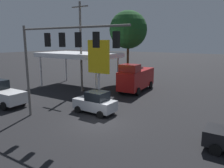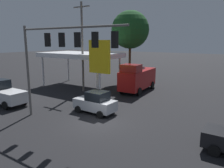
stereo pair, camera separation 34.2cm
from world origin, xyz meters
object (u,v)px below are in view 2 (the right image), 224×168
at_px(utility_pole, 82,46).
at_px(street_tree, 130,30).
at_px(delivery_truck, 137,78).
at_px(traffic_signal_assembly, 61,48).
at_px(price_sign, 99,59).
at_px(hatchback_crossing, 96,102).
at_px(pickup_parked, 3,93).

bearing_deg(utility_pole, street_tree, -102.44).
height_order(delivery_truck, street_tree, street_tree).
relative_size(traffic_signal_assembly, price_sign, 1.52).
bearing_deg(hatchback_crossing, street_tree, -71.17).
height_order(utility_pole, price_sign, utility_pole).
xyz_separation_m(price_sign, street_tree, (2.38, -10.78, 3.40)).
bearing_deg(delivery_truck, traffic_signal_assembly, -1.70).
xyz_separation_m(utility_pole, street_tree, (-1.89, -8.56, 2.14)).
xyz_separation_m(price_sign, delivery_truck, (-1.47, -5.88, -2.74)).
relative_size(delivery_truck, street_tree, 0.65).
relative_size(utility_pole, hatchback_crossing, 2.83).
height_order(utility_pole, hatchback_crossing, utility_pole).
bearing_deg(traffic_signal_assembly, utility_pole, -56.44).
distance_m(pickup_parked, street_tree, 19.26).
bearing_deg(pickup_parked, utility_pole, -108.18).
bearing_deg(utility_pole, hatchback_crossing, 137.96).
distance_m(hatchback_crossing, delivery_truck, 9.61).
height_order(price_sign, pickup_parked, price_sign).
bearing_deg(delivery_truck, street_tree, -145.66).
height_order(pickup_parked, delivery_truck, delivery_truck).
xyz_separation_m(price_sign, hatchback_crossing, (-2.27, 3.67, -3.49)).
relative_size(pickup_parked, delivery_truck, 0.75).
height_order(traffic_signal_assembly, hatchback_crossing, traffic_signal_assembly).
xyz_separation_m(traffic_signal_assembly, delivery_truck, (0.47, -13.00, -4.12)).
relative_size(price_sign, pickup_parked, 1.22).
bearing_deg(street_tree, price_sign, 102.42).
distance_m(traffic_signal_assembly, delivery_truck, 13.65).
bearing_deg(street_tree, delivery_truck, 128.11).
distance_m(utility_pole, street_tree, 9.02).
distance_m(traffic_signal_assembly, price_sign, 7.51).
xyz_separation_m(delivery_truck, street_tree, (3.85, -4.91, 6.15)).
height_order(price_sign, street_tree, street_tree).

